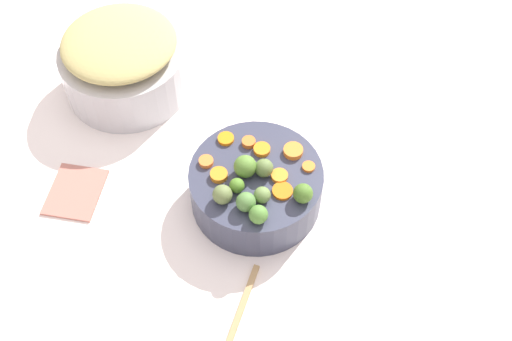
% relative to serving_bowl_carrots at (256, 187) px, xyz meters
% --- Properties ---
extents(tabletop, '(2.40, 2.40, 0.02)m').
position_rel_serving_bowl_carrots_xyz_m(tabletop, '(-0.02, -0.01, -0.06)').
color(tabletop, white).
rests_on(tabletop, ground).
extents(serving_bowl_carrots, '(0.26, 0.26, 0.09)m').
position_rel_serving_bowl_carrots_xyz_m(serving_bowl_carrots, '(0.00, 0.00, 0.00)').
color(serving_bowl_carrots, '#363A4D').
rests_on(serving_bowl_carrots, tabletop).
extents(metal_pot, '(0.28, 0.28, 0.11)m').
position_rel_serving_bowl_carrots_xyz_m(metal_pot, '(0.26, 0.33, 0.01)').
color(metal_pot, '#B9B8BA').
rests_on(metal_pot, tabletop).
extents(stuffing_mound, '(0.25, 0.25, 0.05)m').
position_rel_serving_bowl_carrots_xyz_m(stuffing_mound, '(0.26, 0.33, 0.09)').
color(stuffing_mound, tan).
rests_on(stuffing_mound, metal_pot).
extents(carrot_slice_0, '(0.04, 0.04, 0.01)m').
position_rel_serving_bowl_carrots_xyz_m(carrot_slice_0, '(0.07, 0.07, 0.05)').
color(carrot_slice_0, orange).
rests_on(carrot_slice_0, serving_bowl_carrots).
extents(carrot_slice_1, '(0.04, 0.04, 0.01)m').
position_rel_serving_bowl_carrots_xyz_m(carrot_slice_1, '(0.07, 0.02, 0.05)').
color(carrot_slice_1, orange).
rests_on(carrot_slice_1, serving_bowl_carrots).
extents(carrot_slice_2, '(0.03, 0.03, 0.01)m').
position_rel_serving_bowl_carrots_xyz_m(carrot_slice_2, '(0.03, -0.10, 0.05)').
color(carrot_slice_2, orange).
rests_on(carrot_slice_2, serving_bowl_carrots).
extents(carrot_slice_3, '(0.05, 0.05, 0.01)m').
position_rel_serving_bowl_carrots_xyz_m(carrot_slice_3, '(-0.00, -0.05, 0.05)').
color(carrot_slice_3, orange).
rests_on(carrot_slice_3, serving_bowl_carrots).
extents(carrot_slice_4, '(0.04, 0.04, 0.01)m').
position_rel_serving_bowl_carrots_xyz_m(carrot_slice_4, '(0.01, 0.10, 0.05)').
color(carrot_slice_4, orange).
rests_on(carrot_slice_4, serving_bowl_carrots).
extents(carrot_slice_5, '(0.04, 0.04, 0.01)m').
position_rel_serving_bowl_carrots_xyz_m(carrot_slice_5, '(-0.02, 0.07, 0.05)').
color(carrot_slice_5, orange).
rests_on(carrot_slice_5, serving_bowl_carrots).
extents(carrot_slice_6, '(0.04, 0.04, 0.01)m').
position_rel_serving_bowl_carrots_xyz_m(carrot_slice_6, '(0.06, -0.00, 0.05)').
color(carrot_slice_6, orange).
rests_on(carrot_slice_6, serving_bowl_carrots).
extents(carrot_slice_7, '(0.05, 0.05, 0.01)m').
position_rel_serving_bowl_carrots_xyz_m(carrot_slice_7, '(0.06, -0.06, 0.05)').
color(carrot_slice_7, orange).
rests_on(carrot_slice_7, serving_bowl_carrots).
extents(carrot_slice_8, '(0.04, 0.04, 0.01)m').
position_rel_serving_bowl_carrots_xyz_m(carrot_slice_8, '(-0.03, -0.06, 0.05)').
color(carrot_slice_8, orange).
rests_on(carrot_slice_8, serving_bowl_carrots).
extents(brussels_sprout_0, '(0.03, 0.03, 0.03)m').
position_rel_serving_bowl_carrots_xyz_m(brussels_sprout_0, '(-0.06, -0.02, 0.06)').
color(brussels_sprout_0, '#5F7D3F').
rests_on(brussels_sprout_0, serving_bowl_carrots).
extents(brussels_sprout_1, '(0.04, 0.04, 0.04)m').
position_rel_serving_bowl_carrots_xyz_m(brussels_sprout_1, '(-0.07, 0.05, 0.06)').
color(brussels_sprout_1, '#5F713C').
rests_on(brussels_sprout_1, serving_bowl_carrots).
extents(brussels_sprout_2, '(0.03, 0.03, 0.03)m').
position_rel_serving_bowl_carrots_xyz_m(brussels_sprout_2, '(-0.04, 0.03, 0.06)').
color(brussels_sprout_2, '#497623').
rests_on(brussels_sprout_2, serving_bowl_carrots).
extents(brussels_sprout_3, '(0.04, 0.04, 0.04)m').
position_rel_serving_bowl_carrots_xyz_m(brussels_sprout_3, '(0.00, -0.01, 0.06)').
color(brussels_sprout_3, '#576E37').
rests_on(brussels_sprout_3, serving_bowl_carrots).
extents(brussels_sprout_4, '(0.04, 0.04, 0.04)m').
position_rel_serving_bowl_carrots_xyz_m(brussels_sprout_4, '(-0.10, -0.02, 0.06)').
color(brussels_sprout_4, '#4C7D31').
rests_on(brussels_sprout_4, serving_bowl_carrots).
extents(brussels_sprout_5, '(0.04, 0.04, 0.04)m').
position_rel_serving_bowl_carrots_xyz_m(brussels_sprout_5, '(-0.05, -0.09, 0.06)').
color(brussels_sprout_5, '#446B24').
rests_on(brussels_sprout_5, serving_bowl_carrots).
extents(brussels_sprout_6, '(0.04, 0.04, 0.04)m').
position_rel_serving_bowl_carrots_xyz_m(brussels_sprout_6, '(-0.00, 0.02, 0.07)').
color(brussels_sprout_6, '#507A2D').
rests_on(brussels_sprout_6, serving_bowl_carrots).
extents(brussels_sprout_7, '(0.04, 0.04, 0.04)m').
position_rel_serving_bowl_carrots_xyz_m(brussels_sprout_7, '(-0.08, 0.01, 0.06)').
color(brussels_sprout_7, '#4D7939').
rests_on(brussels_sprout_7, serving_bowl_carrots).
extents(dish_towel, '(0.13, 0.11, 0.01)m').
position_rel_serving_bowl_carrots_xyz_m(dish_towel, '(-0.04, 0.37, -0.04)').
color(dish_towel, '#B16C5D').
rests_on(dish_towel, tabletop).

